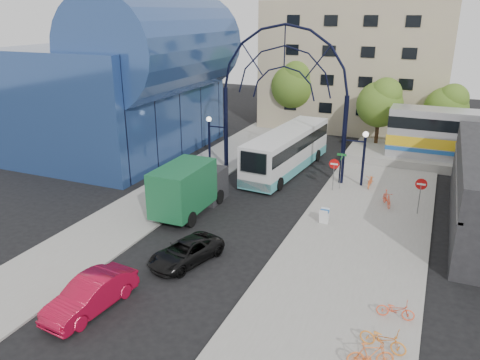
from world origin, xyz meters
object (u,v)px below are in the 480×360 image
at_px(tree_north_c, 448,106).
at_px(bike_near_b, 387,198).
at_px(stop_sign, 334,167).
at_px(tree_north_b, 295,84).
at_px(bike_far_c, 383,339).
at_px(tree_north_a, 381,102).
at_px(city_bus, 287,150).
at_px(bike_near_a, 371,180).
at_px(do_not_enter_sign, 421,188).
at_px(black_suv, 186,252).
at_px(bike_far_b, 370,355).
at_px(gateway_arch, 284,71).
at_px(green_truck, 190,187).
at_px(red_sedan, 91,295).
at_px(sandwich_board, 324,214).
at_px(bike_far_a, 396,310).
at_px(street_name_sign, 341,164).

bearing_deg(tree_north_c, bike_near_b, -100.48).
distance_m(stop_sign, tree_north_c, 17.68).
distance_m(tree_north_b, bike_far_c, 37.88).
xyz_separation_m(tree_north_a, tree_north_c, (6.00, 2.00, -0.33)).
bearing_deg(tree_north_b, city_bus, -74.85).
distance_m(bike_near_a, bike_far_c, 19.06).
xyz_separation_m(stop_sign, tree_north_b, (-8.68, 17.93, 3.27)).
relative_size(do_not_enter_sign, black_suv, 0.56).
xyz_separation_m(tree_north_c, bike_far_c, (-1.52, -32.70, -3.66)).
height_order(city_bus, bike_far_b, city_bus).
bearing_deg(stop_sign, tree_north_a, 84.58).
xyz_separation_m(tree_north_b, bike_near_a, (11.16, -15.93, -4.66)).
xyz_separation_m(tree_north_a, bike_near_a, (1.16, -11.93, -4.00)).
relative_size(stop_sign, bike_near_b, 1.39).
height_order(gateway_arch, stop_sign, gateway_arch).
bearing_deg(green_truck, bike_far_b, -37.90).
relative_size(city_bus, black_suv, 2.89).
xyz_separation_m(green_truck, red_sedan, (1.29, -11.67, -0.97)).
height_order(sandwich_board, bike_far_a, sandwich_board).
bearing_deg(tree_north_a, sandwich_board, -91.50).
distance_m(stop_sign, do_not_enter_sign, 6.51).
relative_size(street_name_sign, bike_far_b, 1.54).
bearing_deg(tree_north_c, gateway_arch, -131.04).
height_order(green_truck, bike_near_a, green_truck).
bearing_deg(sandwich_board, bike_near_a, 78.15).
relative_size(red_sedan, bike_near_a, 2.55).
distance_m(do_not_enter_sign, green_truck, 15.30).
xyz_separation_m(sandwich_board, bike_far_c, (5.00, -10.75, -0.13)).
xyz_separation_m(tree_north_c, city_bus, (-12.08, -12.48, -2.45)).
relative_size(city_bus, bike_far_b, 7.08).
bearing_deg(tree_north_c, bike_far_a, -92.41).
xyz_separation_m(tree_north_a, red_sedan, (-8.14, -33.01, -3.83)).
bearing_deg(green_truck, tree_north_c, 56.44).
height_order(gateway_arch, tree_north_a, gateway_arch).
distance_m(bike_far_b, bike_far_c, 1.23).
relative_size(sandwich_board, green_truck, 0.14).
bearing_deg(gateway_arch, do_not_enter_sign, -19.99).
height_order(do_not_enter_sign, red_sedan, do_not_enter_sign).
distance_m(gateway_arch, bike_near_b, 12.39).
bearing_deg(bike_far_a, sandwich_board, 28.73).
bearing_deg(bike_far_c, bike_far_a, 3.89).
xyz_separation_m(red_sedan, bike_far_a, (12.86, 4.65, -0.23)).
relative_size(street_name_sign, sandwich_board, 2.83).
bearing_deg(black_suv, tree_north_c, 83.81).
height_order(city_bus, green_truck, green_truck).
relative_size(sandwich_board, tree_north_b, 0.12).
distance_m(black_suv, bike_far_a, 11.04).
bearing_deg(sandwich_board, city_bus, 120.40).
bearing_deg(bike_far_a, stop_sign, 19.51).
height_order(stop_sign, street_name_sign, street_name_sign).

